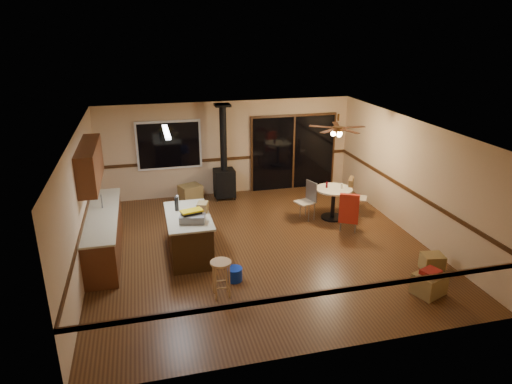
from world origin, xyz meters
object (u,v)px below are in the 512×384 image
object	(u,v)px
box_under_window	(190,193)
box_corner_b	(432,262)
chair_right	(351,192)
wood_stove	(224,173)
chair_near	(349,208)
blue_bucket	(234,274)
bar_stool	(221,279)
chair_left	(308,196)
kitchen_island	(189,235)
toolbox_black	(192,216)
toolbox_grey	(192,219)
dining_table	(333,198)
box_corner_a	(429,284)

from	to	relation	value
box_under_window	box_corner_b	distance (m)	6.42
chair_right	wood_stove	bearing A→B (deg)	147.18
chair_near	blue_bucket	bearing A→B (deg)	-154.38
bar_stool	chair_near	bearing A→B (deg)	29.63
chair_left	box_corner_b	size ratio (longest dim) A/B	1.28
kitchen_island	toolbox_black	size ratio (longest dim) A/B	4.66
box_corner_b	box_under_window	bearing A→B (deg)	130.40
toolbox_black	chair_left	size ratio (longest dim) A/B	0.70
toolbox_grey	chair_right	world-z (taller)	toolbox_grey
box_under_window	box_corner_b	world-z (taller)	box_under_window
chair_right	box_corner_b	xyz separation A→B (m)	(0.34, -2.98, -0.43)
box_under_window	dining_table	bearing A→B (deg)	-32.04
bar_stool	box_corner_b	world-z (taller)	bar_stool
blue_bucket	box_corner_a	size ratio (longest dim) A/B	0.59
kitchen_island	chair_right	size ratio (longest dim) A/B	2.40
bar_stool	chair_left	size ratio (longest dim) A/B	1.31
bar_stool	chair_left	world-z (taller)	chair_left
chair_right	chair_left	bearing A→B (deg)	-179.53
toolbox_grey	chair_near	bearing A→B (deg)	9.41
chair_right	bar_stool	bearing A→B (deg)	-143.04
chair_left	box_corner_a	bearing A→B (deg)	-75.99
wood_stove	blue_bucket	world-z (taller)	wood_stove
kitchen_island	box_corner_a	distance (m)	4.70
chair_right	dining_table	bearing A→B (deg)	-165.38
bar_stool	chair_near	size ratio (longest dim) A/B	0.96
toolbox_black	blue_bucket	size ratio (longest dim) A/B	1.19
toolbox_black	box_under_window	distance (m)	3.53
toolbox_grey	bar_stool	size ratio (longest dim) A/B	0.72
toolbox_grey	chair_left	distance (m)	3.41
wood_stove	dining_table	distance (m)	3.09
blue_bucket	chair_right	bearing A→B (deg)	34.75
chair_left	chair_near	distance (m)	1.16
bar_stool	box_corner_b	xyz separation A→B (m)	(4.15, -0.11, -0.17)
kitchen_island	toolbox_black	distance (m)	0.64
bar_stool	blue_bucket	world-z (taller)	bar_stool
toolbox_black	chair_near	bearing A→B (deg)	8.22
wood_stove	bar_stool	distance (m)	4.83
toolbox_grey	toolbox_black	world-z (taller)	toolbox_black
toolbox_black	box_corner_b	world-z (taller)	toolbox_black
kitchen_island	box_corner_b	size ratio (longest dim) A/B	4.17
dining_table	chair_near	size ratio (longest dim) A/B	1.27
blue_bucket	chair_near	bearing A→B (deg)	25.62
wood_stove	chair_left	bearing A→B (deg)	-47.00
chair_near	chair_left	bearing A→B (deg)	121.61
toolbox_grey	box_under_window	world-z (taller)	toolbox_grey
bar_stool	toolbox_grey	bearing A→B (deg)	104.36
dining_table	box_under_window	xyz separation A→B (m)	(-3.28, 2.05, -0.31)
chair_near	toolbox_grey	bearing A→B (deg)	-170.59
kitchen_island	bar_stool	distance (m)	1.72
wood_stove	box_corner_b	xyz separation A→B (m)	(3.23, -4.84, -0.57)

